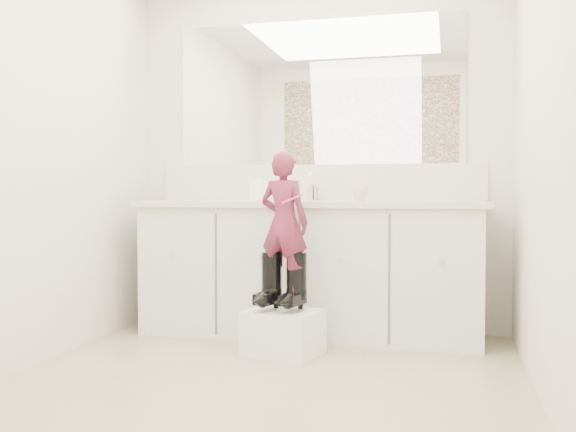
# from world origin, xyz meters

# --- Properties ---
(floor) EXTENTS (3.00, 3.00, 0.00)m
(floor) POSITION_xyz_m (0.00, 0.00, 0.00)
(floor) COLOR #857957
(floor) RESTS_ON ground
(wall_back) EXTENTS (2.60, 0.00, 2.60)m
(wall_back) POSITION_xyz_m (0.00, 1.50, 1.20)
(wall_back) COLOR beige
(wall_back) RESTS_ON floor
(wall_front) EXTENTS (2.60, 0.00, 2.60)m
(wall_front) POSITION_xyz_m (0.00, -1.50, 1.20)
(wall_front) COLOR beige
(wall_front) RESTS_ON floor
(wall_left) EXTENTS (0.00, 3.00, 3.00)m
(wall_left) POSITION_xyz_m (-1.30, 0.00, 1.20)
(wall_left) COLOR beige
(wall_left) RESTS_ON floor
(wall_right) EXTENTS (0.00, 3.00, 3.00)m
(wall_right) POSITION_xyz_m (1.30, 0.00, 1.20)
(wall_right) COLOR beige
(wall_right) RESTS_ON floor
(vanity_cabinet) EXTENTS (2.20, 0.55, 0.85)m
(vanity_cabinet) POSITION_xyz_m (0.00, 1.23, 0.42)
(vanity_cabinet) COLOR silver
(vanity_cabinet) RESTS_ON floor
(countertop) EXTENTS (2.28, 0.58, 0.04)m
(countertop) POSITION_xyz_m (0.00, 1.21, 0.87)
(countertop) COLOR beige
(countertop) RESTS_ON vanity_cabinet
(backsplash) EXTENTS (2.28, 0.03, 0.25)m
(backsplash) POSITION_xyz_m (0.00, 1.49, 1.02)
(backsplash) COLOR beige
(backsplash) RESTS_ON countertop
(mirror) EXTENTS (2.00, 0.02, 1.00)m
(mirror) POSITION_xyz_m (0.00, 1.49, 1.64)
(mirror) COLOR white
(mirror) RESTS_ON wall_back
(faucet) EXTENTS (0.08, 0.08, 0.10)m
(faucet) POSITION_xyz_m (0.00, 1.38, 0.94)
(faucet) COLOR silver
(faucet) RESTS_ON countertop
(cup) EXTENTS (0.12, 0.12, 0.10)m
(cup) POSITION_xyz_m (0.34, 1.17, 0.94)
(cup) COLOR beige
(cup) RESTS_ON countertop
(soap_bottle) EXTENTS (0.11, 0.11, 0.20)m
(soap_bottle) POSITION_xyz_m (-0.34, 1.18, 0.99)
(soap_bottle) COLOR white
(soap_bottle) RESTS_ON countertop
(step_stool) EXTENTS (0.47, 0.42, 0.26)m
(step_stool) POSITION_xyz_m (-0.04, 0.69, 0.13)
(step_stool) COLOR white
(step_stool) RESTS_ON floor
(boot_left) EXTENTS (0.17, 0.25, 0.34)m
(boot_left) POSITION_xyz_m (-0.11, 0.71, 0.43)
(boot_left) COLOR black
(boot_left) RESTS_ON step_stool
(boot_right) EXTENTS (0.17, 0.25, 0.34)m
(boot_right) POSITION_xyz_m (0.04, 0.71, 0.43)
(boot_right) COLOR black
(boot_right) RESTS_ON step_stool
(toddler) EXTENTS (0.34, 0.26, 0.82)m
(toddler) POSITION_xyz_m (-0.04, 0.71, 0.77)
(toddler) COLOR #AE355C
(toddler) RESTS_ON step_stool
(toothbrush) EXTENTS (0.13, 0.04, 0.06)m
(toothbrush) POSITION_xyz_m (0.03, 0.63, 0.91)
(toothbrush) COLOR #DF5693
(toothbrush) RESTS_ON toddler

